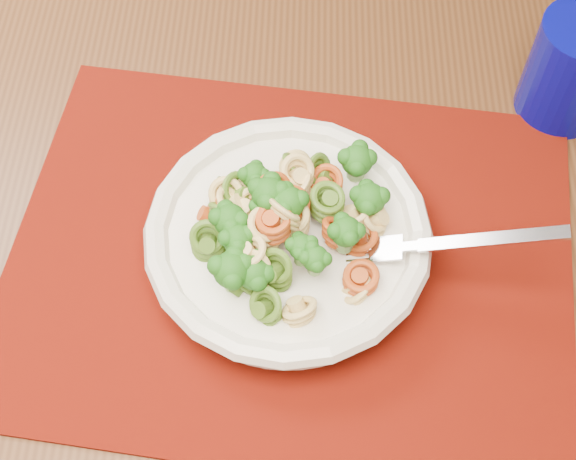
{
  "coord_description": "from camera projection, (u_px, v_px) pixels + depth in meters",
  "views": [
    {
      "loc": [
        0.29,
        -0.29,
        1.29
      ],
      "look_at": [
        0.29,
        0.04,
        0.76
      ],
      "focal_mm": 50.0,
      "sensor_mm": 36.0,
      "label": 1
    }
  ],
  "objects": [
    {
      "name": "fork",
      "position": [
        386.0,
        249.0,
        0.62
      ],
      "size": [
        0.18,
        0.04,
        0.08
      ],
      "primitive_type": null,
      "rotation": [
        0.0,
        -0.35,
        -0.07
      ],
      "color": "silver",
      "rests_on": "pasta_bowl"
    },
    {
      "name": "tumbler",
      "position": [
        573.0,
        69.0,
        0.71
      ],
      "size": [
        0.08,
        0.08,
        0.1
      ],
      "primitive_type": "cylinder",
      "color": "#050669",
      "rests_on": "dining_table"
    },
    {
      "name": "pasta_bowl",
      "position": [
        288.0,
        238.0,
        0.64
      ],
      "size": [
        0.23,
        0.23,
        0.04
      ],
      "color": "white",
      "rests_on": "placemat"
    },
    {
      "name": "pasta_broccoli_heap",
      "position": [
        288.0,
        226.0,
        0.63
      ],
      "size": [
        0.2,
        0.2,
        0.06
      ],
      "primitive_type": null,
      "color": "#EDC675",
      "rests_on": "pasta_bowl"
    },
    {
      "name": "dining_table",
      "position": [
        273.0,
        224.0,
        0.79
      ],
      "size": [
        1.46,
        0.94,
        0.71
      ],
      "rotation": [
        0.0,
        0.0,
        0.0
      ],
      "color": "#4F2D16",
      "rests_on": "ground"
    },
    {
      "name": "placemat",
      "position": [
        290.0,
        257.0,
        0.67
      ],
      "size": [
        0.5,
        0.41,
        0.0
      ],
      "primitive_type": "cube",
      "rotation": [
        0.0,
        0.0,
        -0.12
      ],
      "color": "#5F1004",
      "rests_on": "dining_table"
    }
  ]
}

